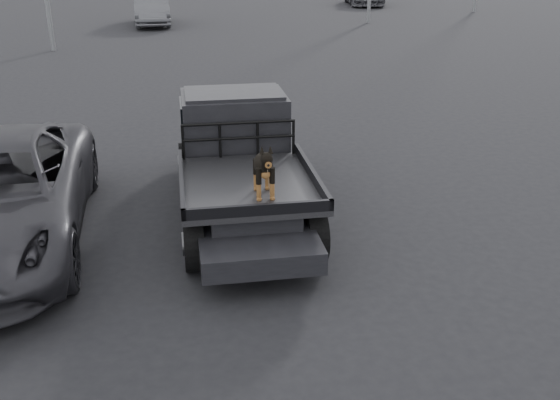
{
  "coord_description": "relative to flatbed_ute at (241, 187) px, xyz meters",
  "views": [
    {
      "loc": [
        -0.35,
        -7.5,
        4.18
      ],
      "look_at": [
        0.82,
        -0.48,
        1.15
      ],
      "focal_mm": 40.0,
      "sensor_mm": 36.0,
      "label": 1
    }
  ],
  "objects": [
    {
      "name": "dog",
      "position": [
        0.16,
        -1.45,
        0.83
      ],
      "size": [
        0.32,
        0.6,
        0.74
      ],
      "primitive_type": null,
      "color": "black",
      "rests_on": "flatbed_ute"
    },
    {
      "name": "headache_rack",
      "position": [
        0.0,
        0.2,
        0.74
      ],
      "size": [
        1.8,
        0.08,
        0.55
      ],
      "primitive_type": null,
      "color": "black",
      "rests_on": "flatbed_ute"
    },
    {
      "name": "ground",
      "position": [
        -0.57,
        -1.74,
        -0.46
      ],
      "size": [
        120.0,
        120.0,
        0.0
      ],
      "primitive_type": "plane",
      "color": "black",
      "rests_on": "ground"
    },
    {
      "name": "distant_car_a",
      "position": [
        -1.91,
        23.89,
        0.33
      ],
      "size": [
        1.88,
        4.85,
        1.57
      ],
      "primitive_type": "imported",
      "rotation": [
        0.0,
        0.0,
        0.04
      ],
      "color": "#505055",
      "rests_on": "ground"
    },
    {
      "name": "flatbed_ute",
      "position": [
        0.0,
        0.0,
        0.0
      ],
      "size": [
        2.0,
        5.4,
        0.92
      ],
      "primitive_type": null,
      "color": "black",
      "rests_on": "ground"
    },
    {
      "name": "ute_cab",
      "position": [
        0.0,
        0.95,
        0.9
      ],
      "size": [
        1.72,
        1.3,
        0.88
      ],
      "primitive_type": null,
      "color": "black",
      "rests_on": "flatbed_ute"
    }
  ]
}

